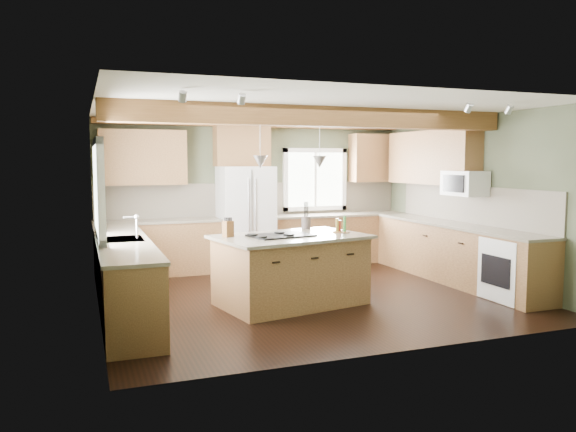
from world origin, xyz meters
name	(u,v)px	position (x,y,z in m)	size (l,w,h in m)	color
floor	(308,295)	(0.00, 0.00, 0.00)	(5.60, 5.60, 0.00)	black
ceiling	(309,109)	(0.00, 0.00, 2.60)	(5.60, 5.60, 0.00)	silver
wall_back	(256,194)	(0.00, 2.50, 1.30)	(5.60, 5.60, 0.00)	#404933
wall_left	(96,210)	(-2.80, 0.00, 1.30)	(5.00, 5.00, 0.00)	#404933
wall_right	(474,199)	(2.80, 0.00, 1.30)	(5.00, 5.00, 0.00)	#404933
ceiling_beam	(319,117)	(0.00, -0.37, 2.47)	(5.55, 0.26, 0.26)	brown
soffit_trim	(257,124)	(0.00, 2.40, 2.54)	(5.55, 0.20, 0.10)	brown
backsplash_back	(256,199)	(0.00, 2.48, 1.21)	(5.58, 0.03, 0.58)	brown
backsplash_right	(471,205)	(2.78, 0.05, 1.21)	(0.03, 3.70, 0.58)	brown
base_cab_back_left	(158,249)	(-1.79, 2.20, 0.44)	(2.02, 0.60, 0.88)	brown
counter_back_left	(158,221)	(-1.79, 2.20, 0.90)	(2.06, 0.64, 0.04)	brown
base_cab_back_right	(337,239)	(1.49, 2.20, 0.44)	(2.62, 0.60, 0.88)	brown
counter_back_right	(337,215)	(1.49, 2.20, 0.90)	(2.66, 0.64, 0.04)	brown
base_cab_left	(123,277)	(-2.50, 0.05, 0.44)	(0.60, 3.70, 0.88)	brown
counter_left	(122,240)	(-2.50, 0.05, 0.90)	(0.64, 3.74, 0.04)	brown
base_cab_right	(454,254)	(2.50, 0.05, 0.44)	(0.60, 3.70, 0.88)	brown
counter_right	(455,225)	(2.50, 0.05, 0.90)	(0.64, 3.74, 0.04)	brown
upper_cab_back_left	(143,157)	(-1.99, 2.33, 1.95)	(1.40, 0.35, 0.90)	brown
upper_cab_over_fridge	(242,146)	(-0.30, 2.33, 2.15)	(0.96, 0.35, 0.70)	brown
upper_cab_right	(432,158)	(2.62, 0.90, 1.95)	(0.35, 2.20, 0.90)	brown
upper_cab_back_corner	(373,158)	(2.30, 2.33, 1.95)	(0.90, 0.35, 0.90)	brown
window_left	(97,189)	(-2.78, 0.05, 1.55)	(0.04, 1.60, 1.05)	white
window_back	(315,179)	(1.15, 2.48, 1.55)	(1.10, 0.04, 1.00)	white
sink	(122,240)	(-2.50, 0.05, 0.91)	(0.50, 0.65, 0.03)	#262628
faucet	(137,228)	(-2.32, 0.05, 1.05)	(0.02, 0.02, 0.28)	#B2B2B7
dishwasher	(134,301)	(-2.49, -1.25, 0.43)	(0.60, 0.60, 0.84)	white
oven	(514,269)	(2.49, -1.25, 0.43)	(0.60, 0.72, 0.84)	white
microwave	(465,183)	(2.58, -0.05, 1.55)	(0.40, 0.70, 0.38)	white
pendant_left	(260,162)	(-0.84, -0.46, 1.88)	(0.18, 0.18, 0.16)	#B2B2B7
pendant_right	(320,162)	(0.04, -0.28, 1.88)	(0.18, 0.18, 0.16)	#B2B2B7
refrigerator	(246,218)	(-0.30, 2.12, 0.90)	(0.90, 0.74, 1.80)	silver
island	(291,271)	(-0.40, -0.37, 0.44)	(1.81, 1.11, 0.88)	brown
island_top	(291,237)	(-0.40, -0.37, 0.90)	(1.93, 1.23, 0.04)	brown
cooktop	(281,235)	(-0.55, -0.40, 0.93)	(0.78, 0.52, 0.02)	black
knife_block	(228,229)	(-1.21, -0.22, 1.02)	(0.12, 0.09, 0.21)	brown
utensil_crock	(306,223)	(0.05, 0.22, 1.01)	(0.13, 0.13, 0.18)	#3D3531
bottle_tray	(341,225)	(0.35, -0.33, 1.03)	(0.24, 0.24, 0.22)	brown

